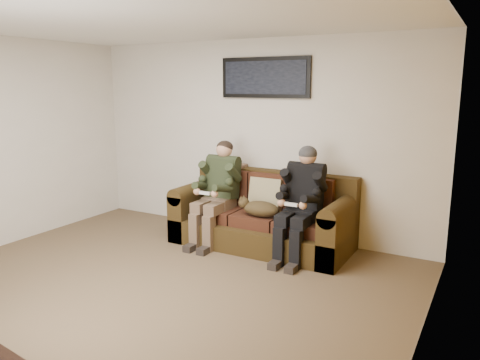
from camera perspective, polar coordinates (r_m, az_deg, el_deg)
The scene contains 12 objects.
floor at distance 4.86m, azimuth -11.25°, elevation -13.11°, with size 5.00×5.00×0.00m, color brown.
ceiling at distance 4.47m, azimuth -12.62°, elevation 18.89°, with size 5.00×5.00×0.00m, color silver.
wall_back at distance 6.33m, azimuth 1.59°, elevation 5.10°, with size 5.00×5.00×0.00m, color beige.
wall_right at distance 3.43m, azimuth 21.56°, elevation -1.19°, with size 4.50×4.50×0.00m, color beige.
accent_wall_right at distance 3.43m, azimuth 21.40°, elevation -1.17°, with size 4.50×4.50×0.00m, color #AF7211.
sofa at distance 5.98m, azimuth 2.96°, elevation -4.64°, with size 2.23×0.96×0.91m.
throw_pillow at distance 5.94m, azimuth 3.16°, elevation -1.73°, with size 0.43×0.12×0.40m, color tan.
throw_blanket at distance 6.41m, azimuth -1.30°, elevation 1.66°, with size 0.46×0.22×0.08m, color gray.
person_left at distance 6.00m, azimuth -2.72°, elevation -0.76°, with size 0.51×0.87×1.30m.
person_right at distance 5.49m, azimuth 7.51°, elevation -1.96°, with size 0.51×0.86×1.31m.
cat at distance 5.65m, azimuth 2.40°, elevation -3.47°, with size 0.66×0.26×0.24m.
framed_poster at distance 6.18m, azimuth 3.05°, elevation 12.36°, with size 1.25×0.05×0.52m.
Camera 1 is at (2.92, -3.33, 2.00)m, focal length 35.00 mm.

